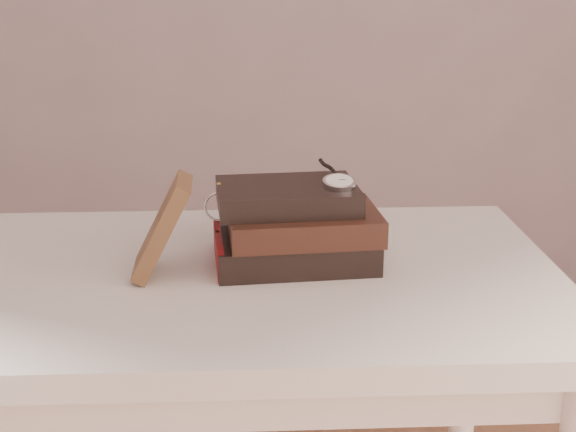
{
  "coord_description": "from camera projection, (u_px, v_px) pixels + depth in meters",
  "views": [
    {
      "loc": [
        0.03,
        -0.74,
        1.2
      ],
      "look_at": [
        0.08,
        0.38,
        0.82
      ],
      "focal_mm": 48.12,
      "sensor_mm": 36.0,
      "label": 1
    }
  ],
  "objects": [
    {
      "name": "eyeglasses",
      "position": [
        235.0,
        205.0,
        1.26
      ],
      "size": [
        0.11,
        0.13,
        0.05
      ],
      "color": "silver",
      "rests_on": "book_stack"
    },
    {
      "name": "table",
      "position": [
        235.0,
        325.0,
        1.2
      ],
      "size": [
        1.0,
        0.6,
        0.75
      ],
      "color": "beige",
      "rests_on": "ground"
    },
    {
      "name": "journal",
      "position": [
        162.0,
        227.0,
        1.14
      ],
      "size": [
        0.1,
        0.1,
        0.15
      ],
      "primitive_type": "cube",
      "rotation": [
        0.0,
        0.48,
        0.04
      ],
      "color": "#402918",
      "rests_on": "table"
    },
    {
      "name": "pocket_watch",
      "position": [
        338.0,
        181.0,
        1.17
      ],
      "size": [
        0.05,
        0.15,
        0.02
      ],
      "color": "silver",
      "rests_on": "book_stack"
    },
    {
      "name": "book_stack",
      "position": [
        295.0,
        227.0,
        1.19
      ],
      "size": [
        0.26,
        0.19,
        0.12
      ],
      "color": "black",
      "rests_on": "table"
    }
  ]
}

